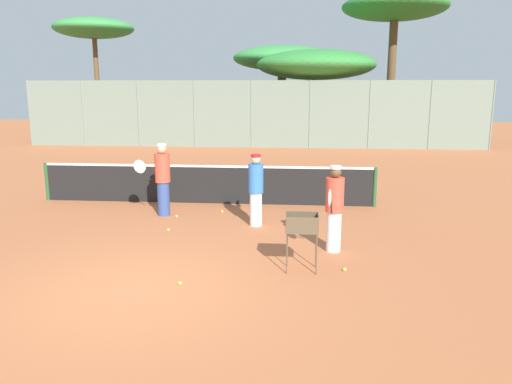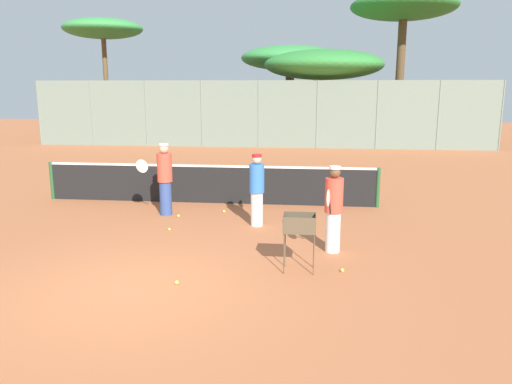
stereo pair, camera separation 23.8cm
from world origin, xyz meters
name	(u,v)px [view 1 (the left image)]	position (x,y,z in m)	size (l,w,h in m)	color
ground_plane	(135,291)	(0.00, 0.00, 0.00)	(80.00, 80.00, 0.00)	#B7663D
tennis_net	(206,183)	(0.00, 6.11, 0.56)	(9.26, 0.10, 1.07)	#26592D
back_fence	(252,114)	(0.00, 19.02, 1.75)	(24.39, 0.08, 3.49)	gray
tree_0	(395,9)	(7.88, 23.78, 7.56)	(6.09, 6.09, 8.44)	brown
tree_1	(316,65)	(3.36, 21.36, 4.33)	(6.57, 6.57, 5.16)	brown
tree_2	(94,29)	(-9.67, 22.52, 6.47)	(4.66, 4.66, 7.11)	brown
tree_3	(282,59)	(1.36, 24.55, 4.82)	(6.03, 6.03, 5.63)	brown
player_white_outfit	(334,208)	(3.25, 2.26, 0.88)	(0.36, 0.89, 1.70)	white
player_red_cap	(256,189)	(1.57, 3.98, 0.87)	(0.35, 0.90, 1.67)	white
player_yellow_shirt	(162,179)	(-0.83, 4.72, 0.94)	(0.92, 0.37, 1.80)	#334C8C
ball_cart	(302,228)	(2.63, 1.15, 0.78)	(0.56, 0.41, 1.02)	brown
tennis_ball_0	(222,212)	(0.60, 5.08, 0.03)	(0.07, 0.07, 0.07)	#D1E54C
tennis_ball_1	(168,230)	(-0.34, 3.32, 0.03)	(0.07, 0.07, 0.07)	#D1E54C
tennis_ball_2	(345,269)	(3.38, 1.17, 0.03)	(0.07, 0.07, 0.07)	#D1E54C
tennis_ball_3	(180,283)	(0.65, 0.30, 0.03)	(0.07, 0.07, 0.07)	#D1E54C
tennis_ball_4	(177,216)	(-0.45, 4.51, 0.03)	(0.07, 0.07, 0.07)	#D1E54C
parked_car	(238,129)	(-1.16, 22.59, 0.66)	(4.20, 1.70, 1.60)	white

